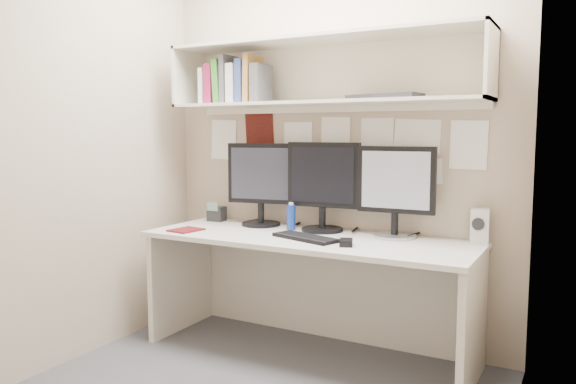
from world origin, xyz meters
The scene contains 18 objects.
wall_back centered at (0.00, 1.00, 1.30)m, with size 2.40×0.02×2.60m, color tan.
wall_front centered at (0.00, -1.00, 1.30)m, with size 2.40×0.02×2.60m, color tan.
wall_left centered at (-1.20, 0.00, 1.30)m, with size 0.02×2.00×2.60m, color tan.
wall_right centered at (1.20, 0.00, 1.30)m, with size 0.02×2.00×2.60m, color tan.
desk centered at (0.00, 0.65, 0.37)m, with size 2.00×0.70×0.73m.
overhead_hutch centered at (0.00, 0.86, 1.72)m, with size 2.00×0.38×0.40m.
pinned_papers centered at (0.00, 0.99, 1.25)m, with size 1.92×0.01×0.48m, color white, non-canonical shape.
monitor_left centered at (-0.46, 0.87, 1.02)m, with size 0.47×0.26×0.55m.
monitor_center centered at (-0.01, 0.87, 1.03)m, with size 0.48×0.26×0.56m.
monitor_right centered at (0.47, 0.87, 1.02)m, with size 0.47×0.26×0.54m.
keyboard centered at (0.03, 0.56, 0.74)m, with size 0.42×0.15×0.02m, color black.
mouse centered at (0.31, 0.50, 0.75)m, with size 0.07×0.11×0.03m, color black.
speaker centered at (0.94, 0.92, 0.83)m, with size 0.11×0.12×0.20m.
blue_bottle centered at (-0.20, 0.81, 0.81)m, with size 0.06×0.06×0.18m.
maroon_notebook centered at (-0.77, 0.45, 0.74)m, with size 0.16×0.19×0.01m, color #590F17.
desk_phone centered at (-0.83, 0.87, 0.78)m, with size 0.12×0.11×0.13m.
book_stack centered at (-0.60, 0.78, 1.68)m, with size 0.46×0.19×0.31m.
hutch_tray centered at (0.40, 0.81, 1.56)m, with size 0.43×0.16×0.03m, color black.
Camera 1 is at (1.48, -2.32, 1.35)m, focal length 35.00 mm.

